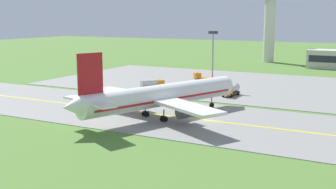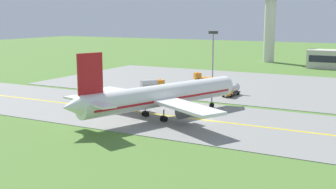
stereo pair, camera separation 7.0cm
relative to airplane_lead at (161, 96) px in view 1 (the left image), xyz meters
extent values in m
plane|color=#517A33|center=(7.92, 1.99, -4.13)|extent=(500.00, 500.00, 0.00)
cube|color=gray|center=(7.92, 1.99, -4.08)|extent=(240.00, 28.00, 0.10)
cube|color=gray|center=(17.92, 43.99, -4.08)|extent=(140.00, 52.00, 0.10)
cube|color=yellow|center=(7.92, 1.99, -4.03)|extent=(220.00, 0.60, 0.01)
cylinder|color=white|center=(0.17, 0.46, 0.07)|extent=(15.91, 33.18, 4.00)
cone|color=white|center=(6.69, 17.45, 0.07)|extent=(4.48, 3.79, 3.80)
cone|color=white|center=(-6.41, -16.72, 0.47)|extent=(4.32, 4.21, 3.40)
cube|color=red|center=(0.17, 0.46, -0.43)|extent=(15.01, 30.67, 0.36)
cube|color=#1E232D|center=(5.90, 15.39, 0.77)|extent=(3.82, 2.90, 0.70)
cube|color=white|center=(-8.55, 1.45, -0.43)|extent=(15.69, 8.05, 0.50)
cylinder|color=#47474C|center=(-5.97, 2.60, -1.83)|extent=(3.37, 4.00, 2.30)
cylinder|color=black|center=(-5.39, 4.09, -1.83)|extent=(2.05, 0.99, 2.10)
cube|color=white|center=(7.32, -4.64, -0.43)|extent=(15.45, 11.47, 0.50)
cylinder|color=#47474C|center=(6.17, -2.06, -1.83)|extent=(3.37, 4.00, 2.30)
cylinder|color=black|center=(6.75, -0.56, -1.83)|extent=(2.05, 0.99, 2.10)
cube|color=red|center=(-5.20, -13.55, 5.32)|extent=(1.95, 4.25, 6.50)
cube|color=white|center=(-8.26, -12.59, 0.87)|extent=(6.42, 3.87, 0.30)
cube|color=white|center=(-2.28, -14.88, 0.87)|extent=(6.44, 4.86, 0.30)
cylinder|color=slate|center=(4.83, 12.59, -2.76)|extent=(0.24, 0.24, 1.65)
cylinder|color=black|center=(4.83, 12.59, -3.58)|extent=(0.72, 1.15, 1.10)
cylinder|color=slate|center=(-2.97, -0.48, -2.76)|extent=(0.24, 0.24, 1.65)
cylinder|color=black|center=(-3.23, -0.38, -3.58)|extent=(0.72, 1.15, 1.10)
cylinder|color=black|center=(-2.71, -0.58, -3.58)|extent=(0.72, 1.15, 1.10)
cylinder|color=slate|center=(1.89, -2.34, -2.76)|extent=(0.24, 0.24, 1.65)
cylinder|color=black|center=(1.63, -2.24, -3.58)|extent=(0.72, 1.15, 1.10)
cylinder|color=black|center=(2.14, -2.44, -3.58)|extent=(0.72, 1.15, 1.10)
cube|color=orange|center=(3.65, 24.85, -2.63)|extent=(2.13, 1.95, 1.80)
cube|color=#1E232D|center=(3.59, 24.09, -2.32)|extent=(1.84, 0.26, 0.81)
cylinder|color=silver|center=(3.88, 27.84, -2.38)|extent=(2.12, 4.33, 1.80)
cube|color=#383838|center=(3.88, 27.84, -3.41)|extent=(2.42, 4.35, 0.24)
cylinder|color=orange|center=(3.65, 24.85, -1.63)|extent=(0.20, 0.20, 0.18)
cylinder|color=black|center=(4.64, 24.77, -3.68)|extent=(0.37, 0.92, 0.90)
cylinder|color=black|center=(2.65, 24.93, -3.68)|extent=(0.37, 0.92, 0.90)
cylinder|color=black|center=(4.99, 28.60, -3.68)|extent=(0.37, 0.92, 0.90)
cylinder|color=black|center=(2.90, 28.76, -3.68)|extent=(0.37, 0.92, 0.90)
cube|color=orange|center=(-15.64, 27.80, -2.63)|extent=(2.68, 2.64, 1.80)
cube|color=#1E232D|center=(-15.18, 28.41, -2.32)|extent=(1.54, 1.20, 0.81)
cylinder|color=silver|center=(-17.44, 25.40, -2.38)|extent=(3.96, 4.44, 1.80)
cube|color=#383838|center=(-17.44, 25.40, -3.41)|extent=(4.20, 4.62, 0.24)
cylinder|color=orange|center=(-15.64, 27.80, -1.63)|extent=(0.20, 0.20, 0.18)
cylinder|color=black|center=(-16.44, 28.40, -3.68)|extent=(0.78, 0.90, 0.90)
cylinder|color=black|center=(-14.84, 27.20, -3.68)|extent=(0.78, 0.90, 0.90)
cylinder|color=black|center=(-18.79, 25.36, -3.68)|extent=(0.78, 0.90, 0.90)
cylinder|color=black|center=(-17.11, 24.10, -3.68)|extent=(0.78, 0.90, 0.90)
cube|color=orange|center=(-12.96, 45.19, -2.63)|extent=(2.67, 2.69, 1.80)
cube|color=#1E232D|center=(-13.53, 44.68, -2.32)|extent=(1.31, 1.46, 0.81)
cube|color=orange|center=(-10.56, 47.30, -3.33)|extent=(4.84, 4.62, 0.40)
cylinder|color=orange|center=(-12.96, 45.19, -1.63)|extent=(0.20, 0.20, 0.18)
cylinder|color=black|center=(-12.30, 44.44, -3.68)|extent=(0.87, 0.82, 0.90)
cylinder|color=black|center=(-13.62, 45.94, -3.68)|extent=(0.87, 0.82, 0.90)
cylinder|color=black|center=(-9.17, 47.12, -3.68)|extent=(0.87, 0.82, 0.90)
cylinder|color=black|center=(-10.56, 48.70, -3.68)|extent=(0.87, 0.82, 0.90)
cylinder|color=silver|center=(-9.11, 107.15, 8.62)|extent=(4.40, 4.40, 25.49)
cylinder|color=gray|center=(-3.92, 34.32, 2.87)|extent=(0.36, 0.36, 14.00)
cube|color=#333333|center=(-3.92, 34.32, 10.22)|extent=(2.40, 0.50, 0.70)
camera|label=1|loc=(37.22, -67.37, 14.18)|focal=46.25mm
camera|label=2|loc=(37.28, -67.34, 14.18)|focal=46.25mm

